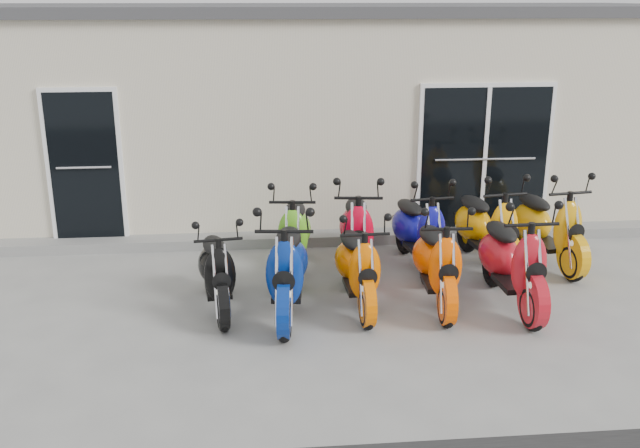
# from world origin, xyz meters

# --- Properties ---
(ground) EXTENTS (80.00, 80.00, 0.00)m
(ground) POSITION_xyz_m (0.00, 0.00, 0.00)
(ground) COLOR gray
(ground) RESTS_ON ground
(building) EXTENTS (14.00, 6.00, 3.20)m
(building) POSITION_xyz_m (0.00, 5.20, 1.60)
(building) COLOR beige
(building) RESTS_ON ground
(roof_cap) EXTENTS (14.20, 6.20, 0.16)m
(roof_cap) POSITION_xyz_m (0.00, 5.20, 3.28)
(roof_cap) COLOR #3F3F42
(roof_cap) RESTS_ON building
(front_step) EXTENTS (14.00, 0.40, 0.15)m
(front_step) POSITION_xyz_m (0.00, 2.02, 0.07)
(front_step) COLOR gray
(front_step) RESTS_ON ground
(door_left) EXTENTS (1.07, 0.08, 2.22)m
(door_left) POSITION_xyz_m (-3.20, 2.17, 1.26)
(door_left) COLOR black
(door_left) RESTS_ON front_step
(door_right) EXTENTS (2.02, 0.08, 2.22)m
(door_right) POSITION_xyz_m (2.60, 2.17, 1.26)
(door_right) COLOR black
(door_right) RESTS_ON front_step
(scooter_front_black) EXTENTS (0.82, 1.72, 1.22)m
(scooter_front_black) POSITION_xyz_m (-1.27, -0.23, 0.61)
(scooter_front_black) COLOR black
(scooter_front_black) RESTS_ON ground
(scooter_front_blue) EXTENTS (0.89, 1.99, 1.43)m
(scooter_front_blue) POSITION_xyz_m (-0.47, -0.44, 0.71)
(scooter_front_blue) COLOR navy
(scooter_front_blue) RESTS_ON ground
(scooter_front_orange_a) EXTENTS (0.69, 1.75, 1.27)m
(scooter_front_orange_a) POSITION_xyz_m (0.36, -0.30, 0.64)
(scooter_front_orange_a) COLOR #F06400
(scooter_front_orange_a) RESTS_ON ground
(scooter_front_orange_b) EXTENTS (0.75, 1.83, 1.33)m
(scooter_front_orange_b) POSITION_xyz_m (1.29, -0.31, 0.66)
(scooter_front_orange_b) COLOR #FF5300
(scooter_front_orange_b) RESTS_ON ground
(scooter_front_red) EXTENTS (0.74, 1.93, 1.42)m
(scooter_front_red) POSITION_xyz_m (2.15, -0.43, 0.71)
(scooter_front_red) COLOR red
(scooter_front_red) RESTS_ON ground
(scooter_back_green) EXTENTS (0.83, 1.86, 1.33)m
(scooter_back_green) POSITION_xyz_m (-0.31, 0.90, 0.67)
(scooter_back_green) COLOR #59AF1D
(scooter_back_green) RESTS_ON ground
(scooter_back_red) EXTENTS (0.89, 1.95, 1.39)m
(scooter_back_red) POSITION_xyz_m (0.51, 0.86, 0.70)
(scooter_back_red) COLOR red
(scooter_back_red) RESTS_ON ground
(scooter_back_blue) EXTENTS (0.89, 1.86, 1.32)m
(scooter_back_blue) POSITION_xyz_m (1.35, 0.90, 0.66)
(scooter_back_blue) COLOR #111190
(scooter_back_blue) RESTS_ON ground
(scooter_back_yellow) EXTENTS (0.94, 1.94, 1.38)m
(scooter_back_yellow) POSITION_xyz_m (2.27, 0.87, 0.69)
(scooter_back_yellow) COLOR #FFA104
(scooter_back_yellow) RESTS_ON ground
(scooter_back_extra) EXTENTS (0.94, 1.94, 1.38)m
(scooter_back_extra) POSITION_xyz_m (3.12, 0.87, 0.69)
(scooter_back_extra) COLOR orange
(scooter_back_extra) RESTS_ON ground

